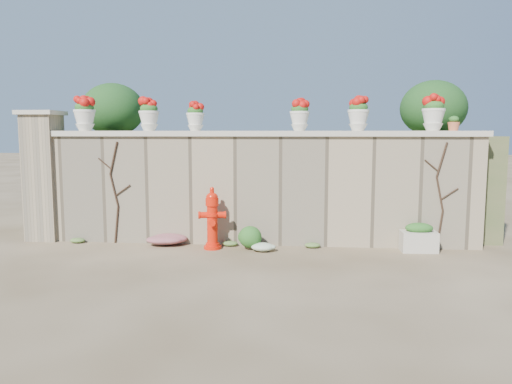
# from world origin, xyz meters

# --- Properties ---
(ground) EXTENTS (80.00, 80.00, 0.00)m
(ground) POSITION_xyz_m (0.00, 0.00, 0.00)
(ground) COLOR #4F3D27
(ground) RESTS_ON ground
(stone_wall) EXTENTS (8.00, 0.40, 2.00)m
(stone_wall) POSITION_xyz_m (0.00, 1.80, 1.00)
(stone_wall) COLOR gray
(stone_wall) RESTS_ON ground
(wall_cap) EXTENTS (8.10, 0.52, 0.10)m
(wall_cap) POSITION_xyz_m (0.00, 1.80, 2.05)
(wall_cap) COLOR #BAB19D
(wall_cap) RESTS_ON stone_wall
(gate_pillar) EXTENTS (0.72, 0.72, 2.48)m
(gate_pillar) POSITION_xyz_m (-4.15, 1.80, 1.26)
(gate_pillar) COLOR gray
(gate_pillar) RESTS_ON ground
(raised_fill) EXTENTS (9.00, 6.00, 2.00)m
(raised_fill) POSITION_xyz_m (0.00, 5.00, 1.00)
(raised_fill) COLOR #384C23
(raised_fill) RESTS_ON ground
(back_shrub_left) EXTENTS (1.30, 1.30, 1.10)m
(back_shrub_left) POSITION_xyz_m (-3.20, 3.00, 2.55)
(back_shrub_left) COLOR #143814
(back_shrub_left) RESTS_ON raised_fill
(back_shrub_right) EXTENTS (1.30, 1.30, 1.10)m
(back_shrub_right) POSITION_xyz_m (3.40, 3.00, 2.55)
(back_shrub_right) COLOR #143814
(back_shrub_right) RESTS_ON raised_fill
(vine_left) EXTENTS (0.60, 0.04, 1.91)m
(vine_left) POSITION_xyz_m (-2.67, 1.58, 0.99)
(vine_left) COLOR black
(vine_left) RESTS_ON ground
(vine_right) EXTENTS (0.60, 0.04, 1.91)m
(vine_right) POSITION_xyz_m (3.23, 1.58, 0.99)
(vine_right) COLOR black
(vine_right) RESTS_ON ground
(fire_hydrant) EXTENTS (0.48, 0.34, 1.10)m
(fire_hydrant) POSITION_xyz_m (-0.78, 1.28, 0.56)
(fire_hydrant) COLOR red
(fire_hydrant) RESTS_ON ground
(planter_box) EXTENTS (0.62, 0.38, 0.51)m
(planter_box) POSITION_xyz_m (2.84, 1.40, 0.24)
(planter_box) COLOR #BAB19D
(planter_box) RESTS_ON ground
(green_shrub) EXTENTS (0.54, 0.49, 0.52)m
(green_shrub) POSITION_xyz_m (-0.12, 1.32, 0.26)
(green_shrub) COLOR #1E5119
(green_shrub) RESTS_ON ground
(magenta_clump) EXTENTS (0.97, 0.64, 0.26)m
(magenta_clump) POSITION_xyz_m (-1.76, 1.46, 0.13)
(magenta_clump) COLOR #CC2870
(magenta_clump) RESTS_ON ground
(white_flowers) EXTENTS (0.51, 0.40, 0.18)m
(white_flowers) POSITION_xyz_m (0.22, 1.11, 0.09)
(white_flowers) COLOR white
(white_flowers) RESTS_ON ground
(urn_pot_0) EXTENTS (0.41, 0.41, 0.64)m
(urn_pot_0) POSITION_xyz_m (-3.29, 1.80, 2.41)
(urn_pot_0) COLOR silver
(urn_pot_0) RESTS_ON wall_cap
(urn_pot_1) EXTENTS (0.38, 0.38, 0.59)m
(urn_pot_1) POSITION_xyz_m (-2.05, 1.80, 2.39)
(urn_pot_1) COLOR silver
(urn_pot_1) RESTS_ON wall_cap
(urn_pot_2) EXTENTS (0.34, 0.34, 0.53)m
(urn_pot_2) POSITION_xyz_m (-1.17, 1.80, 2.36)
(urn_pot_2) COLOR silver
(urn_pot_2) RESTS_ON wall_cap
(urn_pot_3) EXTENTS (0.36, 0.36, 0.57)m
(urn_pot_3) POSITION_xyz_m (0.75, 1.80, 2.38)
(urn_pot_3) COLOR silver
(urn_pot_3) RESTS_ON wall_cap
(urn_pot_4) EXTENTS (0.39, 0.39, 0.60)m
(urn_pot_4) POSITION_xyz_m (1.79, 1.80, 2.40)
(urn_pot_4) COLOR silver
(urn_pot_4) RESTS_ON wall_cap
(urn_pot_5) EXTENTS (0.40, 0.40, 0.63)m
(urn_pot_5) POSITION_xyz_m (3.10, 1.80, 2.41)
(urn_pot_5) COLOR silver
(urn_pot_5) RESTS_ON wall_cap
(terracotta_pot) EXTENTS (0.21, 0.21, 0.25)m
(terracotta_pot) POSITION_xyz_m (3.46, 1.80, 2.22)
(terracotta_pot) COLOR #BF603A
(terracotta_pot) RESTS_ON wall_cap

